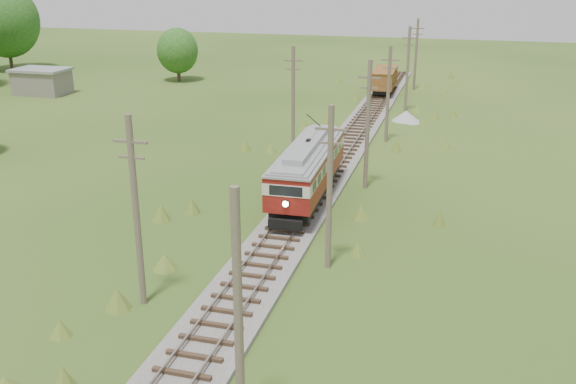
% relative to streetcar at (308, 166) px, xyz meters
% --- Properties ---
extents(railbed_main, '(3.60, 96.00, 0.57)m').
position_rel_streetcar_xyz_m(railbed_main, '(-0.00, 7.03, -2.41)').
color(railbed_main, '#605B54').
rests_on(railbed_main, ground).
extents(streetcar, '(3.19, 12.27, 5.58)m').
position_rel_streetcar_xyz_m(streetcar, '(0.00, 0.00, 0.00)').
color(streetcar, black).
rests_on(streetcar, ground).
extents(gondola, '(2.74, 7.81, 2.57)m').
position_rel_streetcar_xyz_m(gondola, '(-0.00, 38.43, -0.65)').
color(gondola, black).
rests_on(gondola, ground).
extents(gravel_pile, '(2.87, 3.05, 1.04)m').
position_rel_streetcar_xyz_m(gravel_pile, '(4.03, 25.42, -2.11)').
color(gravel_pile, gray).
rests_on(gravel_pile, ground).
extents(utility_pole_r_1, '(0.30, 0.30, 8.80)m').
position_rel_streetcar_xyz_m(utility_pole_r_1, '(3.10, -21.97, 1.80)').
color(utility_pole_r_1, brown).
rests_on(utility_pole_r_1, ground).
extents(utility_pole_r_2, '(1.60, 0.30, 8.60)m').
position_rel_streetcar_xyz_m(utility_pole_r_2, '(3.30, -8.97, 1.82)').
color(utility_pole_r_2, brown).
rests_on(utility_pole_r_2, ground).
extents(utility_pole_r_3, '(1.60, 0.30, 9.00)m').
position_rel_streetcar_xyz_m(utility_pole_r_3, '(3.20, 4.03, 2.03)').
color(utility_pole_r_3, brown).
rests_on(utility_pole_r_3, ground).
extents(utility_pole_r_4, '(1.60, 0.30, 8.40)m').
position_rel_streetcar_xyz_m(utility_pole_r_4, '(3.00, 17.03, 1.72)').
color(utility_pole_r_4, brown).
rests_on(utility_pole_r_4, ground).
extents(utility_pole_r_5, '(1.60, 0.30, 8.90)m').
position_rel_streetcar_xyz_m(utility_pole_r_5, '(3.40, 30.03, 1.97)').
color(utility_pole_r_5, brown).
rests_on(utility_pole_r_5, ground).
extents(utility_pole_r_6, '(1.60, 0.30, 8.70)m').
position_rel_streetcar_xyz_m(utility_pole_r_6, '(3.20, 43.03, 1.87)').
color(utility_pole_r_6, brown).
rests_on(utility_pole_r_6, ground).
extents(utility_pole_l_a, '(1.60, 0.30, 9.00)m').
position_rel_streetcar_xyz_m(utility_pole_l_a, '(-4.20, -14.97, 2.03)').
color(utility_pole_l_a, brown).
rests_on(utility_pole_l_a, ground).
extents(utility_pole_l_b, '(1.60, 0.30, 8.60)m').
position_rel_streetcar_xyz_m(utility_pole_l_b, '(-4.50, 13.03, 1.82)').
color(utility_pole_l_b, brown).
rests_on(utility_pole_l_b, ground).
extents(tree_left_5, '(9.66, 9.66, 12.44)m').
position_rel_streetcar_xyz_m(tree_left_5, '(-56.00, 43.03, 4.52)').
color(tree_left_5, '#38281C').
rests_on(tree_left_5, ground).
extents(tree_mid_a, '(5.46, 5.46, 7.03)m').
position_rel_streetcar_xyz_m(tree_mid_a, '(-28.00, 41.03, 1.42)').
color(tree_mid_a, '#38281C').
rests_on(tree_mid_a, ground).
extents(shed, '(6.40, 4.40, 3.10)m').
position_rel_streetcar_xyz_m(shed, '(-40.00, 28.03, -1.03)').
color(shed, slate).
rests_on(shed, ground).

